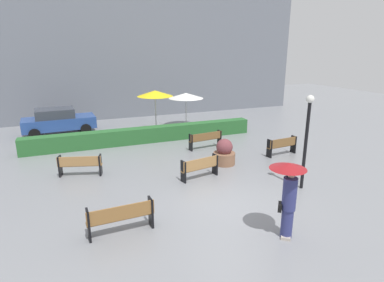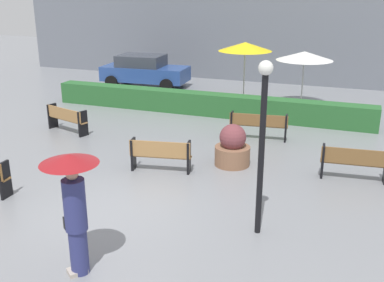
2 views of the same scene
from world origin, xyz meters
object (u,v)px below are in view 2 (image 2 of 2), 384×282
at_px(bench_far_right, 354,161).
at_px(parked_car, 144,70).
at_px(bench_far_left, 66,118).
at_px(bench_back_row, 259,124).
at_px(patio_umbrella_white, 305,56).
at_px(bench_mid_center, 160,153).
at_px(patio_umbrella_yellow, 245,47).
at_px(lamp_post, 263,130).
at_px(pedestrian_with_umbrella, 73,199).
at_px(planter_pot, 232,148).

distance_m(bench_far_right, parked_car, 13.34).
bearing_deg(bench_far_left, bench_far_right, -5.48).
bearing_deg(bench_back_row, bench_far_left, -166.63).
bearing_deg(patio_umbrella_white, bench_mid_center, -107.19).
distance_m(bench_back_row, bench_far_right, 3.87).
xyz_separation_m(bench_far_right, patio_umbrella_yellow, (-4.58, 6.47, 1.95)).
bearing_deg(bench_mid_center, parked_car, 118.27).
bearing_deg(lamp_post, bench_far_left, 150.27).
xyz_separation_m(bench_back_row, pedestrian_with_umbrella, (-1.33, -8.31, 0.88)).
relative_size(bench_far_left, pedestrian_with_umbrella, 0.81).
relative_size(planter_pot, patio_umbrella_yellow, 0.45).
relative_size(bench_back_row, pedestrian_with_umbrella, 0.87).
relative_size(bench_mid_center, bench_far_left, 0.96).
bearing_deg(patio_umbrella_white, parked_car, 169.85).
xyz_separation_m(bench_back_row, planter_pot, (-0.19, -2.46, -0.02)).
xyz_separation_m(patio_umbrella_yellow, patio_umbrella_white, (2.28, 0.74, -0.35)).
height_order(bench_back_row, bench_far_right, bench_far_right).
height_order(bench_far_right, parked_car, parked_car).
relative_size(bench_mid_center, patio_umbrella_yellow, 0.63).
distance_m(bench_far_left, patio_umbrella_yellow, 7.60).
relative_size(bench_far_right, planter_pot, 1.43).
bearing_deg(bench_far_right, parked_car, 139.77).
xyz_separation_m(bench_far_right, pedestrian_with_umbrella, (-4.37, -5.90, 0.89)).
height_order(pedestrian_with_umbrella, planter_pot, pedestrian_with_umbrella).
distance_m(bench_far_right, planter_pot, 3.22).
xyz_separation_m(bench_back_row, patio_umbrella_white, (0.73, 4.80, 1.59)).
bearing_deg(bench_mid_center, bench_back_row, 62.61).
xyz_separation_m(bench_far_left, bench_far_right, (9.38, -0.90, 0.01)).
relative_size(pedestrian_with_umbrella, patio_umbrella_white, 0.95).
relative_size(pedestrian_with_umbrella, patio_umbrella_yellow, 0.82).
bearing_deg(lamp_post, bench_far_right, 63.65).
bearing_deg(planter_pot, bench_mid_center, -145.65).
height_order(bench_far_right, pedestrian_with_umbrella, pedestrian_with_umbrella).
distance_m(bench_back_row, pedestrian_with_umbrella, 8.46).
relative_size(bench_mid_center, bench_back_row, 0.89).
bearing_deg(patio_umbrella_yellow, planter_pot, -78.22).
distance_m(bench_mid_center, bench_back_row, 4.06).
distance_m(pedestrian_with_umbrella, patio_umbrella_white, 13.29).
xyz_separation_m(planter_pot, patio_umbrella_yellow, (-1.36, 6.52, 1.96)).
xyz_separation_m(bench_far_left, planter_pot, (6.16, -0.95, -0.01)).
bearing_deg(bench_far_left, lamp_post, -29.73).
xyz_separation_m(bench_mid_center, parked_car, (-5.28, 9.82, 0.30)).
xyz_separation_m(planter_pot, parked_car, (-6.96, 8.67, 0.31)).
height_order(bench_back_row, bench_far_left, bench_back_row).
bearing_deg(parked_car, bench_mid_center, -61.73).
bearing_deg(patio_umbrella_white, patio_umbrella_yellow, -162.00).
xyz_separation_m(bench_back_row, bench_far_right, (3.03, -2.41, -0.01)).
bearing_deg(bench_mid_center, patio_umbrella_white, 72.81).
distance_m(bench_back_row, parked_car, 9.47).
bearing_deg(patio_umbrella_white, bench_back_row, -98.66).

